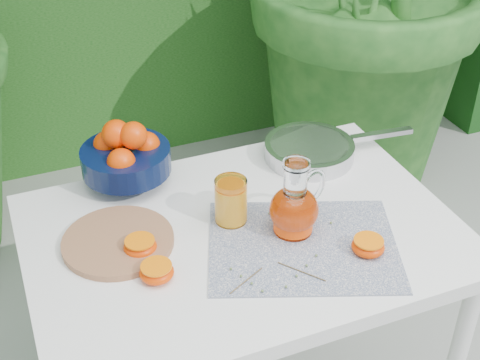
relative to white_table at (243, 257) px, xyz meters
name	(u,v)px	position (x,y,z in m)	size (l,w,h in m)	color
white_table	(243,257)	(0.00, 0.00, 0.00)	(1.00, 0.70, 0.75)	white
placemat	(303,245)	(0.10, -0.10, 0.08)	(0.43, 0.33, 0.00)	#0D214D
cutting_board	(118,241)	(-0.28, 0.06, 0.09)	(0.25, 0.25, 0.02)	#8B5C3F
fruit_bowl	(126,154)	(-0.20, 0.30, 0.16)	(0.30, 0.30, 0.18)	black
juice_pitcher	(295,207)	(0.11, -0.05, 0.15)	(0.17, 0.15, 0.19)	white
juice_tumbler	(231,202)	(-0.01, 0.04, 0.14)	(0.08, 0.08, 0.11)	white
saute_pan	(311,149)	(0.29, 0.23, 0.11)	(0.44, 0.27, 0.05)	#B2B2B7
orange_halves	(223,254)	(-0.08, -0.08, 0.10)	(0.55, 0.27, 0.04)	#F25802
thyme_sprigs	(284,254)	(0.05, -0.12, 0.09)	(0.31, 0.27, 0.01)	brown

